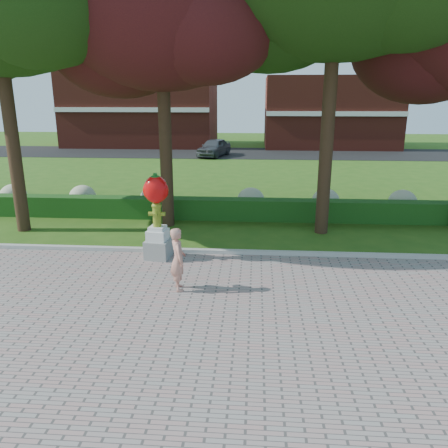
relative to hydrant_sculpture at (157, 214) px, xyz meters
name	(u,v)px	position (x,y,z in m)	size (l,w,h in m)	color
ground	(203,298)	(1.60, -2.49, -1.36)	(100.00, 100.00, 0.00)	#2A5415
walkway	(170,417)	(1.60, -6.49, -1.34)	(40.00, 14.00, 0.04)	gray
curb	(215,252)	(1.60, 0.51, -1.28)	(40.00, 0.18, 0.15)	#ADADA5
lawn_hedge	(224,209)	(1.60, 4.51, -0.96)	(24.00, 0.70, 0.80)	#1B4112
hydrangea_row	(240,200)	(2.17, 5.51, -0.81)	(20.10, 1.10, 0.99)	#B3BB8F
street	(242,153)	(1.60, 25.51, -1.35)	(50.00, 8.00, 0.02)	black
building_left	(142,109)	(-8.40, 31.51, 2.14)	(14.00, 8.00, 7.00)	maroon
building_right	(329,112)	(9.60, 31.51, 1.84)	(12.00, 8.00, 6.40)	maroon
tree_mid_left	(158,9)	(-0.51, 3.59, 5.94)	(8.25, 7.04, 10.69)	black
hydrant_sculpture	(157,214)	(0.00, 0.00, 0.00)	(0.76, 0.76, 2.48)	gray
woman	(178,259)	(0.96, -2.11, -0.54)	(0.57, 0.37, 1.55)	tan
parked_car	(214,147)	(-0.59, 23.15, -0.63)	(1.67, 4.15, 1.41)	#44474C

